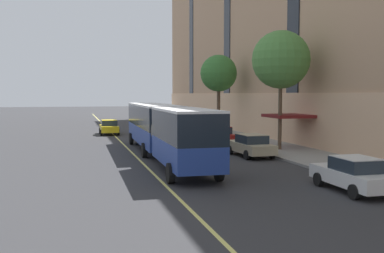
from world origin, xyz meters
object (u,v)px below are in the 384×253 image
object	(u,v)px
street_tree_mid_block	(281,60)
street_tree_far_uptown	(219,74)
city_bus	(163,127)
parked_car_champagne_3	(251,145)
parked_car_darkgray_0	(186,126)
parked_car_white_2	(354,174)
parked_car_green_4	(164,120)
taxi_cab	(109,127)
parked_car_red_5	(219,135)

from	to	relation	value
street_tree_mid_block	street_tree_far_uptown	xyz separation A→B (m)	(0.00, 14.64, -0.38)
city_bus	parked_car_champagne_3	distance (m)	6.16
parked_car_darkgray_0	parked_car_white_2	xyz separation A→B (m)	(-0.06, -30.21, 0.00)
parked_car_champagne_3	parked_car_white_2	bearing A→B (deg)	-89.46
city_bus	street_tree_mid_block	distance (m)	10.39
city_bus	parked_car_champagne_3	xyz separation A→B (m)	(5.94, -1.02, -1.27)
parked_car_green_4	street_tree_far_uptown	bearing A→B (deg)	-77.54
taxi_cab	street_tree_mid_block	world-z (taller)	street_tree_mid_block
parked_car_red_5	street_tree_mid_block	distance (m)	8.77
parked_car_white_2	street_tree_far_uptown	xyz separation A→B (m)	(3.11, 28.33, 5.67)
city_bus	taxi_cab	bearing A→B (deg)	96.53
parked_car_white_2	parked_car_red_5	world-z (taller)	same
parked_car_darkgray_0	parked_car_red_5	size ratio (longest dim) A/B	0.97
taxi_cab	street_tree_far_uptown	bearing A→B (deg)	-14.13
street_tree_far_uptown	parked_car_green_4	bearing A→B (deg)	102.46
city_bus	parked_car_champagne_3	size ratio (longest dim) A/B	4.43
parked_car_darkgray_0	street_tree_far_uptown	xyz separation A→B (m)	(3.05, -1.88, 5.67)
parked_car_darkgray_0	parked_car_red_5	distance (m)	10.91
parked_car_green_4	parked_car_white_2	bearing A→B (deg)	-90.01
city_bus	parked_car_white_2	distance (m)	14.01
parked_car_darkgray_0	parked_car_green_4	distance (m)	12.18
parked_car_green_4	street_tree_mid_block	xyz separation A→B (m)	(3.11, -28.71, 6.05)
parked_car_darkgray_0	parked_car_white_2	world-z (taller)	same
parked_car_champagne_3	parked_car_darkgray_0	bearing A→B (deg)	89.47
city_bus	parked_car_green_4	xyz separation A→B (m)	(6.06, 29.82, -1.27)
parked_car_red_5	parked_car_white_2	bearing A→B (deg)	-90.41
city_bus	parked_car_red_5	world-z (taller)	city_bus
city_bus	parked_car_red_5	distance (m)	9.23
parked_car_red_5	street_tree_far_uptown	world-z (taller)	street_tree_far_uptown
parked_car_green_4	taxi_cab	world-z (taller)	same
taxi_cab	parked_car_champagne_3	bearing A→B (deg)	-67.63
street_tree_far_uptown	parked_car_red_5	bearing A→B (deg)	-108.25
parked_car_darkgray_0	parked_car_green_4	world-z (taller)	same
city_bus	parked_car_green_4	world-z (taller)	city_bus
parked_car_champagne_3	parked_car_green_4	bearing A→B (deg)	89.79
parked_car_white_2	taxi_cab	distance (m)	32.23
parked_car_darkgray_0	parked_car_champagne_3	bearing A→B (deg)	-90.53
city_bus	parked_car_green_4	size ratio (longest dim) A/B	4.81
taxi_cab	city_bus	bearing A→B (deg)	-83.47
parked_car_red_5	street_tree_mid_block	world-z (taller)	street_tree_mid_block
parked_car_green_4	street_tree_mid_block	bearing A→B (deg)	-83.82
parked_car_darkgray_0	parked_car_green_4	xyz separation A→B (m)	(-0.06, 12.18, 0.00)
parked_car_darkgray_0	taxi_cab	size ratio (longest dim) A/B	1.04
taxi_cab	street_tree_mid_block	bearing A→B (deg)	-57.13
parked_car_darkgray_0	parked_car_white_2	distance (m)	30.21
parked_car_champagne_3	city_bus	bearing A→B (deg)	170.28
parked_car_champagne_3	street_tree_far_uptown	size ratio (longest dim) A/B	0.57
taxi_cab	street_tree_far_uptown	world-z (taller)	street_tree_far_uptown
parked_car_white_2	taxi_cab	world-z (taller)	same
parked_car_white_2	parked_car_champagne_3	world-z (taller)	same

